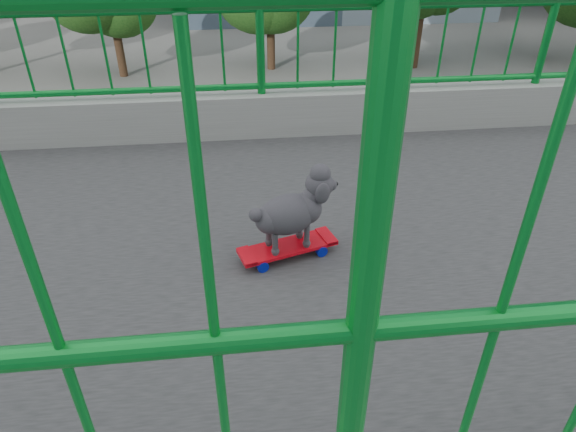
% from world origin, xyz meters
% --- Properties ---
extents(road, '(18.00, 90.00, 0.02)m').
position_xyz_m(road, '(-13.00, 0.00, 0.01)').
color(road, black).
rests_on(road, ground).
extents(skateboard, '(0.27, 0.49, 0.06)m').
position_xyz_m(skateboard, '(0.08, 2.02, 7.05)').
color(skateboard, red).
rests_on(skateboard, footbridge).
extents(poodle, '(0.25, 0.42, 0.36)m').
position_xyz_m(poodle, '(0.07, 2.04, 7.26)').
color(poodle, '#2D2B30').
rests_on(poodle, skateboard).
extents(car_0, '(1.69, 4.20, 1.43)m').
position_xyz_m(car_0, '(-6.00, 7.57, 0.72)').
color(car_0, '#A4A4AA').
rests_on(car_0, ground).
extents(car_2, '(2.26, 4.89, 1.36)m').
position_xyz_m(car_2, '(-12.40, 5.45, 0.68)').
color(car_2, silver).
rests_on(car_2, ground).
extents(car_3, '(1.82, 4.47, 1.30)m').
position_xyz_m(car_3, '(-15.60, 3.76, 0.65)').
color(car_3, '#C00A07').
rests_on(car_3, ground).
extents(car_4, '(1.81, 4.49, 1.53)m').
position_xyz_m(car_4, '(-18.80, -5.69, 0.76)').
color(car_4, '#C00A07').
rests_on(car_4, ground).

